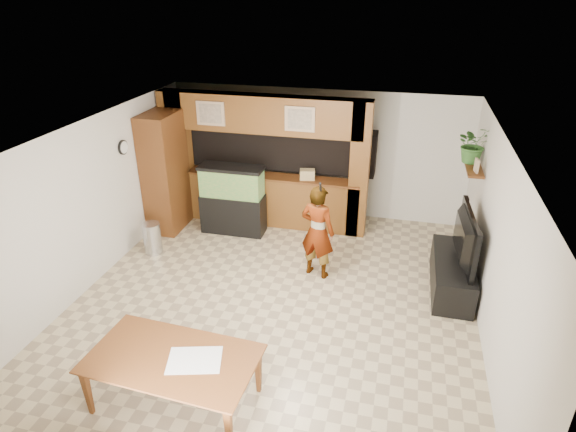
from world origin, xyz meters
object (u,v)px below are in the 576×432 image
(television, at_px, (458,237))
(person, at_px, (318,232))
(dining_table, at_px, (173,382))
(pantry_cabinet, at_px, (165,172))
(aquarium, at_px, (233,200))

(television, relative_size, person, 0.87)
(television, distance_m, dining_table, 4.61)
(pantry_cabinet, distance_m, dining_table, 4.76)
(aquarium, height_order, person, person)
(pantry_cabinet, height_order, television, pantry_cabinet)
(aquarium, bearing_deg, person, -31.90)
(pantry_cabinet, relative_size, dining_table, 1.21)
(television, bearing_deg, pantry_cabinet, 76.53)
(pantry_cabinet, distance_m, television, 5.44)
(dining_table, bearing_deg, person, 74.55)
(pantry_cabinet, xyz_separation_m, person, (3.19, -1.05, -0.35))
(person, xyz_separation_m, dining_table, (-1.07, -3.14, -0.47))
(aquarium, xyz_separation_m, television, (4.04, -1.05, 0.28))
(aquarium, distance_m, television, 4.18)
(dining_table, bearing_deg, television, 48.33)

